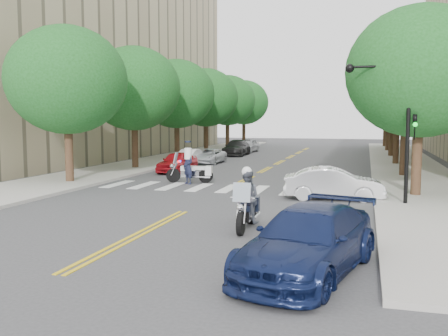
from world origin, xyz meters
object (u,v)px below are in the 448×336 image
at_px(motorcycle_police, 247,201).
at_px(officer_standing, 188,167).
at_px(convertible, 333,184).
at_px(motorcycle_parked, 194,172).
at_px(sedan_blue, 309,241).

relative_size(motorcycle_police, officer_standing, 1.32).
bearing_deg(motorcycle_police, officer_standing, -62.57).
xyz_separation_m(officer_standing, convertible, (7.87, -3.13, -0.23)).
relative_size(officer_standing, convertible, 0.44).
height_order(motorcycle_police, officer_standing, motorcycle_police).
height_order(officer_standing, convertible, officer_standing).
relative_size(motorcycle_parked, sedan_blue, 0.50).
height_order(motorcycle_police, convertible, motorcycle_police).
height_order(motorcycle_police, motorcycle_parked, motorcycle_police).
height_order(motorcycle_police, sedan_blue, motorcycle_police).
distance_m(officer_standing, sedan_blue, 16.03).
xyz_separation_m(motorcycle_police, motorcycle_parked, (-5.45, 10.33, -0.31)).
xyz_separation_m(motorcycle_police, convertible, (2.31, 6.63, -0.19)).
bearing_deg(sedan_blue, officer_standing, 134.18).
bearing_deg(motorcycle_police, sedan_blue, 118.10).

